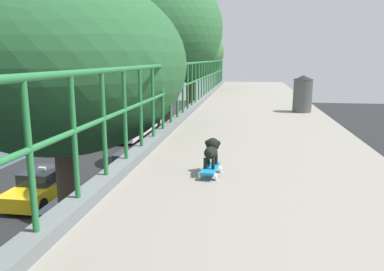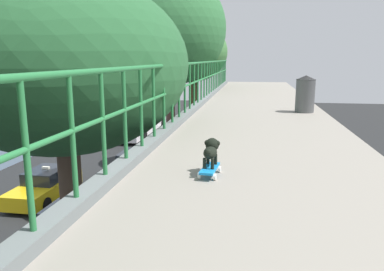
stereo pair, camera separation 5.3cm
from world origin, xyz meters
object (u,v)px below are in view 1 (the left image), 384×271
object	(u,v)px
car_silver_seventh	(132,164)
small_dog	(212,150)
litter_bin	(303,93)
city_bus	(136,114)
car_grey_fifth	(71,222)
toy_skateboard	(210,169)
car_yellow_cab_sixth	(41,186)

from	to	relation	value
car_silver_seventh	small_dog	world-z (taller)	small_dog
litter_bin	city_bus	bearing A→B (deg)	115.54
car_silver_seventh	city_bus	bearing A→B (deg)	105.77
car_grey_fifth	litter_bin	world-z (taller)	litter_bin
city_bus	litter_bin	size ratio (longest dim) A/B	11.86
toy_skateboard	car_grey_fifth	bearing A→B (deg)	125.53
small_dog	litter_bin	distance (m)	5.31
car_grey_fifth	litter_bin	bearing A→B (deg)	-25.02
car_silver_seventh	small_dog	bearing A→B (deg)	-69.15
car_yellow_cab_sixth	car_silver_seventh	bearing A→B (deg)	51.68
car_grey_fifth	small_dog	distance (m)	12.01
car_yellow_cab_sixth	litter_bin	distance (m)	14.55
car_yellow_cab_sixth	toy_skateboard	distance (m)	16.61
car_silver_seventh	small_dog	xyz separation A→B (m)	(6.35, -16.67, 5.21)
car_yellow_cab_sixth	city_bus	xyz separation A→B (m)	(-0.14, 16.60, 1.17)
toy_skateboard	small_dog	world-z (taller)	small_dog
car_grey_fifth	city_bus	xyz separation A→B (m)	(-3.53, 20.26, 1.18)
car_yellow_cab_sixth	litter_bin	bearing A→B (deg)	-33.07
small_dog	litter_bin	bearing A→B (deg)	72.31
car_silver_seventh	city_bus	world-z (taller)	city_bus
car_grey_fifth	car_silver_seventh	xyz separation A→B (m)	(-0.04, 7.91, 0.05)
car_silver_seventh	toy_skateboard	bearing A→B (deg)	-69.25
small_dog	litter_bin	size ratio (longest dim) A/B	0.43
car_grey_fifth	small_dog	world-z (taller)	small_dog
car_silver_seventh	litter_bin	world-z (taller)	litter_bin
car_silver_seventh	car_yellow_cab_sixth	bearing A→B (deg)	-128.32
city_bus	litter_bin	xyz separation A→B (m)	(11.45, -23.96, 4.25)
toy_skateboard	car_silver_seventh	bearing A→B (deg)	110.75
city_bus	litter_bin	bearing A→B (deg)	-64.46
city_bus	toy_skateboard	world-z (taller)	toy_skateboard
car_grey_fifth	toy_skateboard	world-z (taller)	toy_skateboard
toy_skateboard	city_bus	bearing A→B (deg)	108.67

